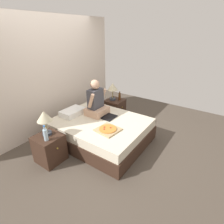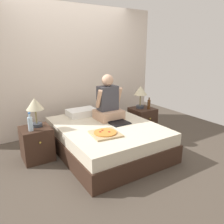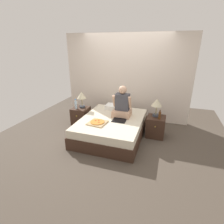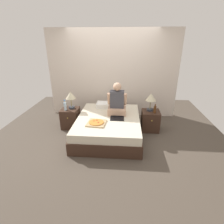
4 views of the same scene
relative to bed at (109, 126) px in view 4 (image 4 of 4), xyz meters
The scene contains 13 objects.
ground_plane 0.23m from the bed, ahead, with size 5.74×5.74×0.00m, color #4C4238.
wall_back 1.66m from the bed, 90.00° to the left, with size 3.74×0.12×2.50m, color beige.
bed is the anchor object (origin of this frame).
nightstand_left 1.10m from the bed, 162.20° to the left, with size 0.44×0.47×0.52m.
lamp_on_left_nightstand 1.24m from the bed, 159.02° to the left, with size 0.26×0.26×0.45m.
water_bottle 1.22m from the bed, 167.65° to the left, with size 0.07×0.07×0.28m.
nightstand_right 1.10m from the bed, 17.80° to the left, with size 0.44×0.47×0.52m.
lamp_on_right_nightstand 1.25m from the bed, 20.79° to the left, with size 0.26×0.26×0.45m.
beer_bottle 1.21m from the bed, 11.97° to the left, with size 0.06×0.06×0.23m.
pillow 0.75m from the bed, 100.73° to the left, with size 0.52×0.34×0.12m, color white.
person_seated 0.61m from the bed, 53.06° to the left, with size 0.47×0.40×0.78m.
laptop 0.34m from the bed, ahead, with size 0.32×0.42×0.07m.
pizza_box 0.51m from the bed, 122.61° to the right, with size 0.44×0.44×0.05m.
Camera 4 is at (0.38, -3.80, 2.21)m, focal length 28.00 mm.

